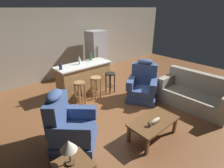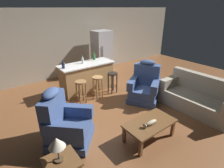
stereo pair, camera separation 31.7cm
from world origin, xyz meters
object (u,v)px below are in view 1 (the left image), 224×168
at_px(coffee_table, 153,123).
at_px(end_table, 74,168).
at_px(kitchen_island, 84,78).
at_px(recliner_near_island, 143,86).
at_px(fish_figurine, 154,121).
at_px(bottle_short_amber, 80,61).
at_px(bottle_wine_dark, 61,66).
at_px(bottle_tall_green, 91,57).
at_px(refrigerator, 97,53).
at_px(bar_stool_left, 80,89).
at_px(couch, 195,95).
at_px(recliner_near_lamp, 70,126).
at_px(bar_stool_middle, 96,84).
at_px(table_lamp, 69,146).
at_px(bar_stool_right, 110,79).

xyz_separation_m(coffee_table, end_table, (-1.89, 0.01, 0.10)).
relative_size(end_table, kitchen_island, 0.31).
relative_size(recliner_near_island, kitchen_island, 0.67).
distance_m(fish_figurine, bottle_short_amber, 3.10).
bearing_deg(end_table, bottle_wine_dark, 66.30).
distance_m(bottle_tall_green, bottle_short_amber, 0.54).
bearing_deg(bottle_tall_green, coffee_table, -100.58).
height_order(refrigerator, bottle_tall_green, refrigerator).
relative_size(fish_figurine, bar_stool_left, 0.50).
bearing_deg(couch, kitchen_island, -59.10).
height_order(bar_stool_left, bottle_wine_dark, bottle_wine_dark).
height_order(recliner_near_lamp, refrigerator, refrigerator).
bearing_deg(kitchen_island, bar_stool_middle, -88.34).
height_order(couch, bar_stool_middle, couch).
bearing_deg(coffee_table, bottle_tall_green, 79.42).
bearing_deg(bottle_short_amber, end_table, -123.34).
xyz_separation_m(bar_stool_middle, bottle_tall_green, (0.42, 0.85, 0.59)).
bearing_deg(recliner_near_lamp, end_table, -71.86).
bearing_deg(bottle_tall_green, bottle_short_amber, -164.98).
distance_m(recliner_near_lamp, recliner_near_island, 2.66).
relative_size(table_lamp, bar_stool_middle, 0.60).
bearing_deg(bar_stool_left, bottle_short_amber, 56.16).
xyz_separation_m(couch, bottle_wine_dark, (-2.59, 2.84, 0.70)).
distance_m(coffee_table, bar_stool_left, 2.32).
bearing_deg(kitchen_island, recliner_near_lamp, -129.42).
height_order(bar_stool_left, refrigerator, refrigerator).
distance_m(coffee_table, refrigerator, 4.42).
distance_m(recliner_near_island, bottle_tall_green, 2.03).
distance_m(coffee_table, end_table, 1.89).
relative_size(recliner_near_island, bottle_tall_green, 4.19).
height_order(coffee_table, bottle_tall_green, bottle_tall_green).
distance_m(bottle_tall_green, bottle_wine_dark, 1.24).
bearing_deg(end_table, bottle_tall_green, 51.51).
distance_m(fish_figurine, refrigerator, 4.49).
distance_m(bar_stool_left, bar_stool_middle, 0.57).
bearing_deg(fish_figurine, bottle_tall_green, 78.58).
distance_m(recliner_near_island, bar_stool_middle, 1.43).
height_order(recliner_near_lamp, bottle_wine_dark, recliner_near_lamp).
xyz_separation_m(table_lamp, bar_stool_right, (2.65, 2.23, -0.40)).
bearing_deg(recliner_near_lamp, bottle_wine_dark, 110.23).
relative_size(recliner_near_island, bar_stool_left, 1.76).
bearing_deg(bar_stool_right, recliner_near_lamp, -149.23).
relative_size(coffee_table, recliner_near_lamp, 0.92).
bearing_deg(couch, fish_figurine, 1.29).
relative_size(couch, bar_stool_right, 2.83).
bearing_deg(bottle_tall_green, recliner_near_island, -71.15).
height_order(recliner_near_lamp, bottle_short_amber, recliner_near_lamp).
relative_size(couch, bottle_wine_dark, 7.76).
bearing_deg(bar_stool_left, recliner_near_island, -31.07).
bearing_deg(table_lamp, bar_stool_left, 56.05).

